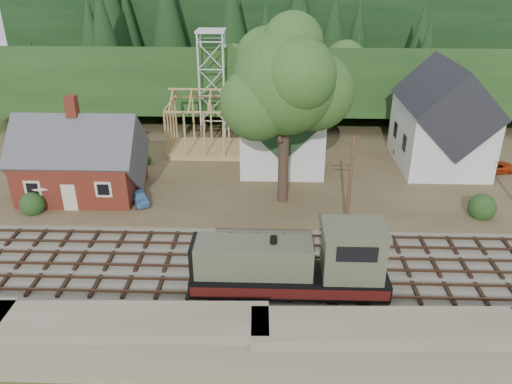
{
  "coord_description": "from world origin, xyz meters",
  "views": [
    {
      "loc": [
        1.04,
        -29.59,
        20.09
      ],
      "look_at": [
        -0.2,
        6.0,
        3.0
      ],
      "focal_mm": 35.0,
      "sensor_mm": 36.0,
      "label": 1
    }
  ],
  "objects_px": {
    "car_green": "(69,184)",
    "patio_set": "(43,184)",
    "car_red": "(497,167)",
    "locomotive": "(297,266)",
    "car_blue": "(140,197)"
  },
  "relations": [
    {
      "from": "car_blue",
      "to": "locomotive",
      "type": "bearing_deg",
      "value": -67.48
    },
    {
      "from": "car_green",
      "to": "patio_set",
      "type": "relative_size",
      "value": 1.41
    },
    {
      "from": "car_green",
      "to": "patio_set",
      "type": "bearing_deg",
      "value": 175.54
    },
    {
      "from": "locomotive",
      "to": "car_red",
      "type": "distance_m",
      "value": 28.96
    },
    {
      "from": "locomotive",
      "to": "car_blue",
      "type": "distance_m",
      "value": 17.96
    },
    {
      "from": "car_blue",
      "to": "car_red",
      "type": "distance_m",
      "value": 34.89
    },
    {
      "from": "car_green",
      "to": "car_red",
      "type": "height_order",
      "value": "same"
    },
    {
      "from": "patio_set",
      "to": "car_green",
      "type": "bearing_deg",
      "value": 77.48
    },
    {
      "from": "patio_set",
      "to": "car_blue",
      "type": "bearing_deg",
      "value": 6.2
    },
    {
      "from": "car_blue",
      "to": "car_green",
      "type": "bearing_deg",
      "value": 136.92
    },
    {
      "from": "locomotive",
      "to": "car_blue",
      "type": "xyz_separation_m",
      "value": [
        -13.18,
        12.13,
        -1.35
      ]
    },
    {
      "from": "car_blue",
      "to": "car_red",
      "type": "bearing_deg",
      "value": -11.61
    },
    {
      "from": "locomotive",
      "to": "car_green",
      "type": "distance_m",
      "value": 25.07
    },
    {
      "from": "car_blue",
      "to": "patio_set",
      "type": "xyz_separation_m",
      "value": [
        -7.95,
        -0.86,
        1.5
      ]
    },
    {
      "from": "car_red",
      "to": "patio_set",
      "type": "height_order",
      "value": "patio_set"
    }
  ]
}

